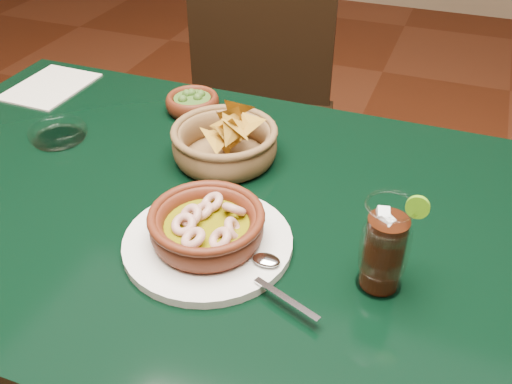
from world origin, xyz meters
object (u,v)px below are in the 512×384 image
(dining_chair, at_px, (252,107))
(cola_drink, at_px, (385,247))
(chip_basket, at_px, (225,142))
(dining_table, at_px, (187,241))
(shrimp_plate, at_px, (207,230))

(dining_chair, bearing_deg, cola_drink, -57.94)
(dining_chair, height_order, chip_basket, dining_chair)
(dining_table, distance_m, dining_chair, 0.74)
(dining_chair, xyz_separation_m, chip_basket, (0.17, -0.58, 0.24))
(dining_chair, xyz_separation_m, shrimp_plate, (0.24, -0.81, 0.24))
(chip_basket, bearing_deg, shrimp_plate, -72.82)
(dining_table, distance_m, chip_basket, 0.19)
(dining_table, relative_size, shrimp_plate, 3.63)
(dining_table, relative_size, cola_drink, 7.50)
(cola_drink, bearing_deg, shrimp_plate, -177.23)
(cola_drink, bearing_deg, dining_table, 166.02)
(shrimp_plate, bearing_deg, dining_chair, 106.74)
(dining_chair, xyz_separation_m, cola_drink, (0.50, -0.80, 0.28))
(dining_table, height_order, dining_chair, dining_chair)
(shrimp_plate, height_order, cola_drink, cola_drink)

